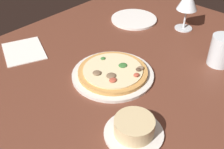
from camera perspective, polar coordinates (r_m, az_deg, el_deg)
dining_table at (r=87.65cm, az=-0.17°, el=-3.89°), size 150.00×110.00×4.00cm
pizza_main at (r=90.69cm, az=0.19°, el=0.31°), size 26.56×26.56×3.40cm
ramekin_on_saucer at (r=71.93cm, az=4.50°, el=-10.86°), size 15.35×15.35×5.09cm
wine_glass_far at (r=117.78cm, az=15.18°, el=14.29°), size 8.24×8.24×17.14cm
water_glass at (r=101.25cm, az=21.20°, el=4.28°), size 7.65×7.65×10.64cm
side_plate at (r=126.35cm, az=4.48°, el=11.15°), size 19.95×19.95×0.90cm
paper_menu at (r=108.49cm, az=-17.49°, el=4.55°), size 19.28×21.01×0.30cm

